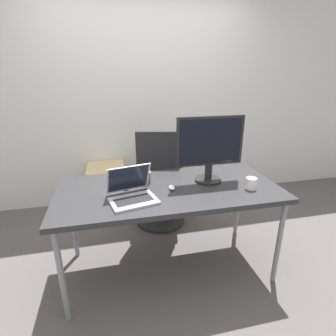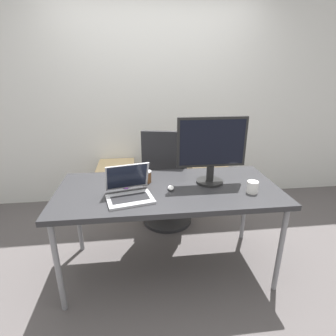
{
  "view_description": "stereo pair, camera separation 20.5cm",
  "coord_description": "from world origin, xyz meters",
  "px_view_note": "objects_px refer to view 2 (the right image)",
  "views": [
    {
      "loc": [
        -0.43,
        -1.84,
        1.64
      ],
      "look_at": [
        0.0,
        0.04,
        0.93
      ],
      "focal_mm": 28.0,
      "sensor_mm": 36.0,
      "label": 1
    },
    {
      "loc": [
        -0.23,
        -1.87,
        1.64
      ],
      "look_at": [
        0.0,
        0.04,
        0.93
      ],
      "focal_mm": 28.0,
      "sensor_mm": 36.0,
      "label": 2
    }
  ],
  "objects_px": {
    "office_chair": "(167,189)",
    "mouse": "(171,188)",
    "coffee_cup_white": "(252,187)",
    "laptop_center": "(129,191)",
    "coffee_cup_brown": "(147,177)",
    "cabinet_right": "(205,182)",
    "monitor": "(212,149)",
    "cabinet_left": "(117,186)"
  },
  "relations": [
    {
      "from": "office_chair",
      "to": "mouse",
      "type": "bearing_deg",
      "value": -93.94
    },
    {
      "from": "coffee_cup_white",
      "to": "mouse",
      "type": "bearing_deg",
      "value": 168.66
    },
    {
      "from": "laptop_center",
      "to": "coffee_cup_white",
      "type": "relative_size",
      "value": 4.08
    },
    {
      "from": "coffee_cup_brown",
      "to": "coffee_cup_white",
      "type": "bearing_deg",
      "value": -20.33
    },
    {
      "from": "mouse",
      "to": "coffee_cup_white",
      "type": "height_order",
      "value": "coffee_cup_white"
    },
    {
      "from": "cabinet_right",
      "to": "monitor",
      "type": "bearing_deg",
      "value": -103.61
    },
    {
      "from": "cabinet_left",
      "to": "mouse",
      "type": "height_order",
      "value": "mouse"
    },
    {
      "from": "monitor",
      "to": "coffee_cup_white",
      "type": "distance_m",
      "value": 0.43
    },
    {
      "from": "cabinet_left",
      "to": "monitor",
      "type": "bearing_deg",
      "value": -52.96
    },
    {
      "from": "laptop_center",
      "to": "coffee_cup_white",
      "type": "height_order",
      "value": "laptop_center"
    },
    {
      "from": "office_chair",
      "to": "coffee_cup_white",
      "type": "bearing_deg",
      "value": -57.64
    },
    {
      "from": "office_chair",
      "to": "laptop_center",
      "type": "height_order",
      "value": "office_chair"
    },
    {
      "from": "cabinet_left",
      "to": "coffee_cup_white",
      "type": "relative_size",
      "value": 6.35
    },
    {
      "from": "monitor",
      "to": "coffee_cup_brown",
      "type": "xyz_separation_m",
      "value": [
        -0.51,
        0.07,
        -0.24
      ]
    },
    {
      "from": "coffee_cup_white",
      "to": "coffee_cup_brown",
      "type": "height_order",
      "value": "coffee_cup_brown"
    },
    {
      "from": "office_chair",
      "to": "cabinet_left",
      "type": "height_order",
      "value": "office_chair"
    },
    {
      "from": "cabinet_left",
      "to": "coffee_cup_brown",
      "type": "distance_m",
      "value": 1.24
    },
    {
      "from": "cabinet_left",
      "to": "coffee_cup_white",
      "type": "bearing_deg",
      "value": -50.29
    },
    {
      "from": "office_chair",
      "to": "laptop_center",
      "type": "bearing_deg",
      "value": -113.54
    },
    {
      "from": "laptop_center",
      "to": "mouse",
      "type": "height_order",
      "value": "laptop_center"
    },
    {
      "from": "laptop_center",
      "to": "monitor",
      "type": "height_order",
      "value": "monitor"
    },
    {
      "from": "office_chair",
      "to": "laptop_center",
      "type": "distance_m",
      "value": 1.0
    },
    {
      "from": "cabinet_left",
      "to": "coffee_cup_white",
      "type": "distance_m",
      "value": 1.83
    },
    {
      "from": "cabinet_right",
      "to": "laptop_center",
      "type": "xyz_separation_m",
      "value": [
        -0.93,
        -1.32,
        0.54
      ]
    },
    {
      "from": "monitor",
      "to": "coffee_cup_white",
      "type": "relative_size",
      "value": 6.11
    },
    {
      "from": "office_chair",
      "to": "coffee_cup_white",
      "type": "relative_size",
      "value": 12.31
    },
    {
      "from": "office_chair",
      "to": "coffee_cup_white",
      "type": "xyz_separation_m",
      "value": [
        0.55,
        -0.87,
        0.39
      ]
    },
    {
      "from": "monitor",
      "to": "mouse",
      "type": "xyz_separation_m",
      "value": [
        -0.34,
        -0.1,
        -0.28
      ]
    },
    {
      "from": "coffee_cup_white",
      "to": "coffee_cup_brown",
      "type": "bearing_deg",
      "value": 159.67
    },
    {
      "from": "cabinet_left",
      "to": "laptop_center",
      "type": "bearing_deg",
      "value": -81.45
    },
    {
      "from": "coffee_cup_white",
      "to": "monitor",
      "type": "bearing_deg",
      "value": 140.62
    },
    {
      "from": "mouse",
      "to": "coffee_cup_white",
      "type": "distance_m",
      "value": 0.62
    },
    {
      "from": "cabinet_right",
      "to": "coffee_cup_brown",
      "type": "distance_m",
      "value": 1.42
    },
    {
      "from": "office_chair",
      "to": "cabinet_right",
      "type": "height_order",
      "value": "office_chair"
    },
    {
      "from": "office_chair",
      "to": "laptop_center",
      "type": "xyz_separation_m",
      "value": [
        -0.37,
        -0.84,
        0.4
      ]
    },
    {
      "from": "mouse",
      "to": "laptop_center",
      "type": "bearing_deg",
      "value": -163.56
    },
    {
      "from": "mouse",
      "to": "monitor",
      "type": "bearing_deg",
      "value": 16.46
    },
    {
      "from": "coffee_cup_white",
      "to": "office_chair",
      "type": "bearing_deg",
      "value": 122.36
    },
    {
      "from": "cabinet_left",
      "to": "coffee_cup_brown",
      "type": "relative_size",
      "value": 5.75
    },
    {
      "from": "laptop_center",
      "to": "coffee_cup_white",
      "type": "xyz_separation_m",
      "value": [
        0.92,
        -0.03,
        -0.0
      ]
    },
    {
      "from": "office_chair",
      "to": "cabinet_left",
      "type": "bearing_deg",
      "value": 140.0
    },
    {
      "from": "cabinet_right",
      "to": "coffee_cup_brown",
      "type": "relative_size",
      "value": 5.75
    }
  ]
}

